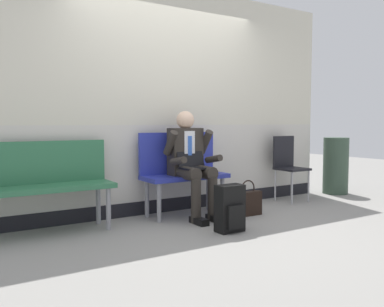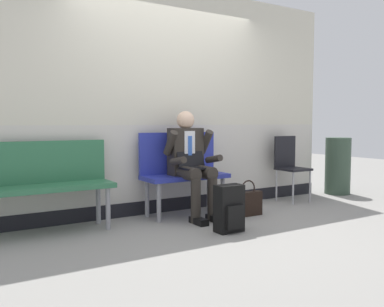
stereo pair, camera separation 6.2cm
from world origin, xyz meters
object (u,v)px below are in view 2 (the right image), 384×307
Objects in this scene: bench_with_person at (182,168)px; backpack at (230,209)px; trash_bin at (338,166)px; person_seated at (191,161)px; bench_empty at (40,179)px; handbag at (248,203)px; folding_chair at (289,162)px.

bench_with_person is 1.02m from backpack.
trash_bin reaches higher than backpack.
trash_bin is (2.79, 0.94, 0.20)m from backpack.
bench_with_person is 0.23m from person_seated.
bench_empty is 2.92× the size of backpack.
folding_chair is (1.11, 0.46, 0.39)m from handbag.
handbag is (0.62, 0.46, -0.08)m from backpack.
bench_empty is 2.33m from handbag.
trash_bin is at bearing -0.60° from bench_with_person.
bench_with_person is 1.13× the size of folding_chair.
backpack is at bearing -161.39° from trash_bin.
trash_bin reaches higher than handbag.
bench_empty is at bearing 149.21° from backpack.
trash_bin is at bearing 3.63° from person_seated.
backpack is (-0.02, -0.97, -0.32)m from bench_with_person.
person_seated is 2.59× the size of backpack.
person_seated reaches higher than trash_bin.
trash_bin is (2.77, -0.03, -0.12)m from bench_with_person.
backpack is 2.95m from trash_bin.
person_seated is (-0.00, -0.21, 0.10)m from bench_with_person.
backpack is at bearing -152.12° from folding_chair.
folding_chair reaches higher than backpack.
folding_chair is (3.35, -0.05, 0.00)m from bench_empty.
bench_with_person is 2.40× the size of handbag.
person_seated reaches higher than backpack.
person_seated is 2.89× the size of handbag.
trash_bin is at bearing 1.33° from folding_chair.
bench_empty is 4.41m from trash_bin.
bench_empty reaches higher than backpack.
handbag is 0.47× the size of folding_chair.
backpack is at bearing -91.40° from person_seated.
trash_bin is at bearing -0.32° from bench_empty.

